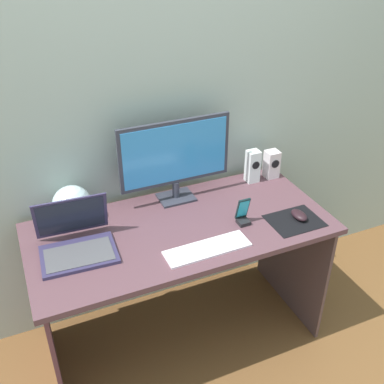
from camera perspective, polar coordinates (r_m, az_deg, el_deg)
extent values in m
plane|color=brown|center=(2.68, -1.20, -17.33)|extent=(8.00, 8.00, 0.00)
cube|color=#A0B3AC|center=(2.26, -5.43, 11.63)|extent=(6.00, 0.04, 2.50)
cube|color=#55373F|center=(2.18, -1.41, -4.59)|extent=(1.43, 0.66, 0.03)
cube|color=brown|center=(2.33, -17.47, -15.76)|extent=(0.02, 0.62, 0.72)
cube|color=brown|center=(2.68, 12.29, -7.53)|extent=(0.02, 0.62, 0.72)
cube|color=#30333F|center=(2.37, -2.00, -0.66)|extent=(0.18, 0.14, 0.01)
cylinder|color=#30333F|center=(2.35, -2.02, 0.34)|extent=(0.04, 0.04, 0.09)
cube|color=#30333F|center=(2.25, -2.12, 4.93)|extent=(0.57, 0.02, 0.34)
cube|color=#338CD8|center=(2.24, -2.03, 4.82)|extent=(0.54, 0.00, 0.30)
cube|color=silver|center=(2.57, 9.87, 3.44)|extent=(0.07, 0.07, 0.16)
cylinder|color=black|center=(2.54, 10.35, 3.45)|extent=(0.05, 0.00, 0.05)
cube|color=white|center=(2.51, 7.55, 3.20)|extent=(0.07, 0.06, 0.18)
cylinder|color=black|center=(2.47, 7.97, 3.31)|extent=(0.04, 0.00, 0.04)
cube|color=#312C4E|center=(2.05, -13.89, -7.57)|extent=(0.33, 0.24, 0.02)
cube|color=#47474C|center=(2.04, -13.88, -7.55)|extent=(0.29, 0.18, 0.00)
cube|color=#312C4E|center=(2.10, -14.82, -2.90)|extent=(0.32, 0.08, 0.21)
cube|color=#1E2333|center=(2.09, -14.81, -2.94)|extent=(0.30, 0.07, 0.18)
sphere|color=silver|center=(2.23, -14.68, -1.55)|extent=(0.19, 0.19, 0.19)
cube|color=white|center=(2.03, 1.93, -7.07)|extent=(0.39, 0.13, 0.01)
cube|color=black|center=(2.26, 12.64, -3.51)|extent=(0.25, 0.20, 0.00)
ellipsoid|color=black|center=(2.27, 13.18, -2.81)|extent=(0.06, 0.10, 0.04)
cube|color=black|center=(2.19, 6.41, -3.73)|extent=(0.06, 0.06, 0.02)
cube|color=black|center=(2.17, 6.32, -2.05)|extent=(0.06, 0.04, 0.12)
cube|color=#26A5BF|center=(2.16, 6.39, -2.09)|extent=(0.05, 0.03, 0.10)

